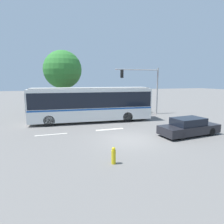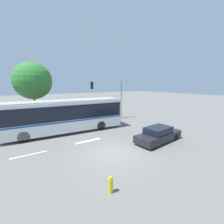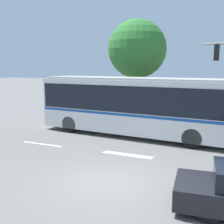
% 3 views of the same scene
% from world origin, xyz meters
% --- Properties ---
extents(ground_plane, '(140.00, 140.00, 0.00)m').
position_xyz_m(ground_plane, '(0.00, 0.00, 0.00)').
color(ground_plane, slate).
extents(city_bus, '(11.94, 3.29, 3.39)m').
position_xyz_m(city_bus, '(-1.19, 6.70, 1.93)').
color(city_bus, silver).
rests_on(city_bus, ground).
extents(sedan_foreground, '(4.82, 2.20, 1.33)m').
position_xyz_m(sedan_foreground, '(4.74, -0.38, 0.62)').
color(sedan_foreground, black).
rests_on(sedan_foreground, ground).
extents(traffic_light_pole, '(5.55, 0.24, 5.57)m').
position_xyz_m(traffic_light_pole, '(5.95, 8.90, 3.79)').
color(traffic_light_pole, gray).
rests_on(traffic_light_pole, ground).
extents(flowering_hedge, '(9.68, 1.16, 1.60)m').
position_xyz_m(flowering_hedge, '(2.07, 10.29, 0.78)').
color(flowering_hedge, '#286028').
rests_on(flowering_hedge, ground).
extents(street_tree_left, '(4.69, 4.69, 7.74)m').
position_xyz_m(street_tree_left, '(-3.37, 13.16, 5.39)').
color(street_tree_left, brown).
rests_on(street_tree_left, ground).
extents(fire_hydrant, '(0.22, 0.22, 0.86)m').
position_xyz_m(fire_hydrant, '(-2.26, -3.47, 0.41)').
color(fire_hydrant, gold).
rests_on(fire_hydrant, ground).
extents(lane_stripe_near, '(2.40, 0.16, 0.01)m').
position_xyz_m(lane_stripe_near, '(-0.38, 3.18, 0.01)').
color(lane_stripe_near, silver).
rests_on(lane_stripe_near, ground).
extents(lane_stripe_mid, '(2.40, 0.16, 0.01)m').
position_xyz_m(lane_stripe_mid, '(-5.13, 2.96, 0.01)').
color(lane_stripe_mid, silver).
rests_on(lane_stripe_mid, ground).
extents(lane_stripe_far, '(2.40, 0.16, 0.01)m').
position_xyz_m(lane_stripe_far, '(-0.44, 2.99, 0.01)').
color(lane_stripe_far, silver).
rests_on(lane_stripe_far, ground).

